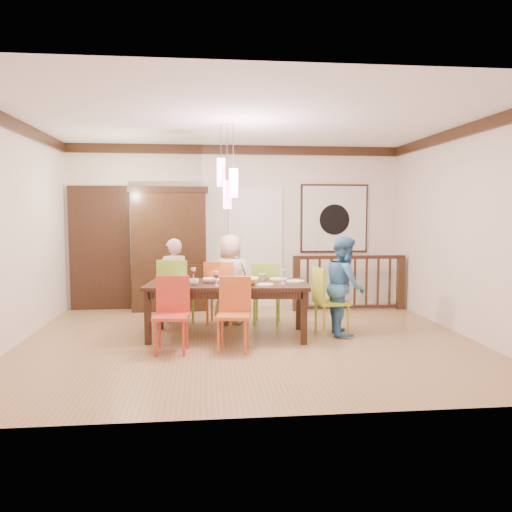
{
  "coord_description": "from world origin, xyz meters",
  "views": [
    {
      "loc": [
        -0.58,
        -6.51,
        1.71
      ],
      "look_at": [
        0.14,
        0.41,
        1.1
      ],
      "focal_mm": 35.0,
      "sensor_mm": 36.0,
      "label": 1
    }
  ],
  "objects": [
    {
      "name": "person_far_mid",
      "position": [
        -0.18,
        1.11,
        0.69
      ],
      "size": [
        0.78,
        0.63,
        1.38
      ],
      "primitive_type": "imported",
      "rotation": [
        0.0,
        0.0,
        2.82
      ],
      "color": "beige",
      "rests_on": "floor"
    },
    {
      "name": "wine_glass_d",
      "position": [
        0.48,
        0.08,
        0.84
      ],
      "size": [
        0.08,
        0.08,
        0.19
      ],
      "primitive_type": null,
      "color": "silver",
      "rests_on": "dining_table"
    },
    {
      "name": "small_bowl",
      "position": [
        -0.51,
        0.29,
        0.78
      ],
      "size": [
        0.22,
        0.22,
        0.06
      ],
      "primitive_type": "imported",
      "rotation": [
        0.0,
        0.0,
        0.09
      ],
      "color": "white",
      "rests_on": "dining_table"
    },
    {
      "name": "wall_back",
      "position": [
        0.0,
        2.5,
        1.45
      ],
      "size": [
        6.0,
        0.0,
        6.0
      ],
      "primitive_type": "plane",
      "rotation": [
        1.57,
        0.0,
        0.0
      ],
      "color": "beige",
      "rests_on": "floor"
    },
    {
      "name": "plate_near_left",
      "position": [
        -0.93,
        -0.01,
        0.76
      ],
      "size": [
        0.26,
        0.26,
        0.01
      ],
      "primitive_type": "cylinder",
      "color": "white",
      "rests_on": "dining_table"
    },
    {
      "name": "person_end_right",
      "position": [
        1.37,
        0.24,
        0.69
      ],
      "size": [
        0.59,
        0.72,
        1.38
      ],
      "primitive_type": "imported",
      "rotation": [
        0.0,
        0.0,
        1.47
      ],
      "color": "teal",
      "rests_on": "floor"
    },
    {
      "name": "floor",
      "position": [
        0.0,
        0.0,
        0.0
      ],
      "size": [
        6.0,
        6.0,
        0.0
      ],
      "primitive_type": "plane",
      "color": "olive",
      "rests_on": "ground"
    },
    {
      "name": "wall_left",
      "position": [
        -3.0,
        0.0,
        1.45
      ],
      "size": [
        0.0,
        5.0,
        5.0
      ],
      "primitive_type": "plane",
      "rotation": [
        1.57,
        0.0,
        1.57
      ],
      "color": "beige",
      "rests_on": "floor"
    },
    {
      "name": "pendant_cluster",
      "position": [
        -0.26,
        0.27,
        2.11
      ],
      "size": [
        0.27,
        0.21,
        1.14
      ],
      "color": "#EB467D",
      "rests_on": "ceiling"
    },
    {
      "name": "cup_right",
      "position": [
        0.24,
        0.43,
        0.8
      ],
      "size": [
        0.14,
        0.14,
        0.1
      ],
      "primitive_type": "imported",
      "rotation": [
        0.0,
        0.0,
        0.35
      ],
      "color": "silver",
      "rests_on": "dining_table"
    },
    {
      "name": "dining_table",
      "position": [
        -0.26,
        0.27,
        0.67
      ],
      "size": [
        2.28,
        1.22,
        0.75
      ],
      "rotation": [
        0.0,
        0.0,
        -0.11
      ],
      "color": "black",
      "rests_on": "floor"
    },
    {
      "name": "plate_end_right",
      "position": [
        0.68,
        0.28,
        0.76
      ],
      "size": [
        0.26,
        0.26,
        0.01
      ],
      "primitive_type": "cylinder",
      "color": "white",
      "rests_on": "dining_table"
    },
    {
      "name": "wine_glass_b",
      "position": [
        -0.08,
        0.41,
        0.84
      ],
      "size": [
        0.08,
        0.08,
        0.19
      ],
      "primitive_type": null,
      "color": "silver",
      "rests_on": "dining_table"
    },
    {
      "name": "cup_left",
      "position": [
        -0.71,
        0.07,
        0.8
      ],
      "size": [
        0.14,
        0.14,
        0.09
      ],
      "primitive_type": "imported",
      "rotation": [
        0.0,
        0.0,
        -0.27
      ],
      "color": "silver",
      "rests_on": "dining_table"
    },
    {
      "name": "panel_door",
      "position": [
        -2.4,
        2.45,
        1.05
      ],
      "size": [
        1.04,
        0.07,
        2.24
      ],
      "primitive_type": "cube",
      "color": "black",
      "rests_on": "wall_back"
    },
    {
      "name": "wall_right",
      "position": [
        3.0,
        0.0,
        1.45
      ],
      "size": [
        0.0,
        5.0,
        5.0
      ],
      "primitive_type": "plane",
      "rotation": [
        1.57,
        0.0,
        -1.57
      ],
      "color": "beige",
      "rests_on": "floor"
    },
    {
      "name": "crown_molding",
      "position": [
        0.0,
        0.0,
        2.82
      ],
      "size": [
        6.0,
        5.0,
        0.16
      ],
      "primitive_type": null,
      "color": "black",
      "rests_on": "wall_back"
    },
    {
      "name": "serving_bowl",
      "position": [
        -0.03,
        0.11,
        0.79
      ],
      "size": [
        0.39,
        0.39,
        0.09
      ],
      "primitive_type": "imported",
      "rotation": [
        0.0,
        0.0,
        -0.1
      ],
      "color": "gold",
      "rests_on": "dining_table"
    },
    {
      "name": "chair_near_left",
      "position": [
        -0.99,
        -0.46,
        0.53
      ],
      "size": [
        0.45,
        0.45,
        0.92
      ],
      "rotation": [
        0.0,
        0.0,
        -0.08
      ],
      "color": "red",
      "rests_on": "floor"
    },
    {
      "name": "chair_far_left",
      "position": [
        -0.99,
        1.01,
        0.58
      ],
      "size": [
        0.57,
        0.57,
        1.02
      ],
      "rotation": [
        0.0,
        0.0,
        2.85
      ],
      "color": "#7CA32B",
      "rests_on": "floor"
    },
    {
      "name": "painting",
      "position": [
        1.8,
        2.46,
        1.6
      ],
      "size": [
        1.25,
        0.06,
        1.25
      ],
      "color": "black",
      "rests_on": "wall_back"
    },
    {
      "name": "plate_far_left",
      "position": [
        -0.91,
        0.6,
        0.76
      ],
      "size": [
        0.26,
        0.26,
        0.01
      ],
      "primitive_type": "cylinder",
      "color": "white",
      "rests_on": "dining_table"
    },
    {
      "name": "plate_near_mid",
      "position": [
        0.21,
        -0.01,
        0.76
      ],
      "size": [
        0.26,
        0.26,
        0.01
      ],
      "primitive_type": "cylinder",
      "color": "white",
      "rests_on": "dining_table"
    },
    {
      "name": "napkin",
      "position": [
        -0.32,
        -0.13,
        0.76
      ],
      "size": [
        0.18,
        0.14,
        0.01
      ],
      "primitive_type": "cube",
      "color": "#D83359",
      "rests_on": "dining_table"
    },
    {
      "name": "chair_far_right",
      "position": [
        0.37,
        1.03,
        0.54
      ],
      "size": [
        0.51,
        0.51,
        0.95
      ],
      "rotation": [
        0.0,
        0.0,
        2.93
      ],
      "color": "#8AB22D",
      "rests_on": "floor"
    },
    {
      "name": "wine_glass_a",
      "position": [
        -0.73,
        0.47,
        0.84
      ],
      "size": [
        0.08,
        0.08,
        0.19
      ],
      "primitive_type": null,
      "color": "#590C19",
      "rests_on": "dining_table"
    },
    {
      "name": "china_hutch",
      "position": [
        -1.18,
        2.3,
        1.08
      ],
      "size": [
        1.36,
        0.46,
        2.15
      ],
      "color": "black",
      "rests_on": "floor"
    },
    {
      "name": "chair_near_mid",
      "position": [
        -0.23,
        -0.45,
        0.52
      ],
      "size": [
        0.48,
        0.48,
        0.9
      ],
      "rotation": [
        0.0,
        0.0,
        -0.18
      ],
      "color": "#C35525",
      "rests_on": "floor"
    },
    {
      "name": "plate_far_mid",
      "position": [
        -0.34,
        0.53,
        0.76
      ],
      "size": [
        0.26,
        0.26,
        0.01
      ],
      "primitive_type": "cylinder",
      "color": "white",
      "rests_on": "dining_table"
    },
    {
      "name": "balustrade",
      "position": [
        1.95,
        1.95,
        0.5
      ],
      "size": [
        1.99,
        0.13,
        0.96
      ],
      "rotation": [
        0.0,
        0.0,
        -0.03
      ],
      "color": "black",
      "rests_on": "floor"
    },
    {
      "name": "person_far_left",
      "position": [
        -1.05,
        1.16,
        0.66
      ],
      "size": [
        0.51,
        0.37,
        1.32
      ],
      "primitive_type": "imported",
      "rotation": [
        0.0,
        0.0,
        3.26
      ],
      "color": "#F1B7C2",
      "rests_on": "floor"
    },
    {
      "name": "chair_far_mid",
      "position": [
        -0.33,
        1.07,
        0.56
      ],
      "size": [
        0.52,
        0.52,
        0.97
      ],
      "rotation": [
        0.0,
        0.0,
        2.93
      ],
      "color": "orange",
      "rests_on": "floor"
    },
    {
      "name": "plate_far_right",
      "position": [
        0.48,
        0.53,
        0.76
      ],
      "size": [
        0.26,
        0.26,
        0.01
      ],
      "primitive_type": "cylinder",
      "color": "white",
      "rests_on": "dining_table"
    },
    {
      "name": "white_doorway",
      "position": [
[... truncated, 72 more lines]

